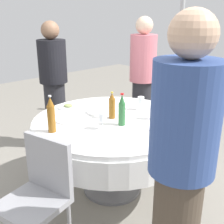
% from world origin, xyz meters
% --- Properties ---
extents(ground_plane, '(10.00, 10.00, 0.00)m').
position_xyz_m(ground_plane, '(0.00, 0.00, 0.00)').
color(ground_plane, gray).
extents(dining_table, '(1.47, 1.47, 0.74)m').
position_xyz_m(dining_table, '(0.00, 0.00, 0.59)').
color(dining_table, white).
rests_on(dining_table, ground_plane).
extents(bottle_amber_inner, '(0.06, 0.06, 0.25)m').
position_xyz_m(bottle_amber_inner, '(-0.02, 0.02, 0.86)').
color(bottle_amber_inner, '#8C5619').
rests_on(bottle_amber_inner, dining_table).
extents(bottle_amber_east, '(0.06, 0.06, 0.31)m').
position_xyz_m(bottle_amber_east, '(-0.13, -0.55, 0.88)').
color(bottle_amber_east, '#8C5619').
rests_on(bottle_amber_east, dining_table).
extents(bottle_green_left, '(0.06, 0.06, 0.28)m').
position_xyz_m(bottle_green_left, '(0.16, -0.03, 0.87)').
color(bottle_green_left, '#2D6B38').
rests_on(bottle_green_left, dining_table).
extents(wine_glass_near, '(0.07, 0.07, 0.15)m').
position_xyz_m(wine_glass_near, '(0.26, 0.29, 0.85)').
color(wine_glass_near, white).
rests_on(wine_glass_near, dining_table).
extents(wine_glass_right, '(0.07, 0.07, 0.13)m').
position_xyz_m(wine_glass_right, '(0.00, 0.39, 0.84)').
color(wine_glass_right, white).
rests_on(wine_glass_right, dining_table).
extents(wine_glass_west, '(0.06, 0.06, 0.14)m').
position_xyz_m(wine_glass_west, '(0.11, -0.21, 0.84)').
color(wine_glass_west, white).
rests_on(wine_glass_west, dining_table).
extents(plate_rear, '(0.21, 0.21, 0.04)m').
position_xyz_m(plate_rear, '(-0.54, -0.11, 0.75)').
color(plate_rear, white).
rests_on(plate_rear, dining_table).
extents(plate_mid, '(0.24, 0.24, 0.02)m').
position_xyz_m(plate_mid, '(-0.24, -0.31, 0.75)').
color(plate_mid, white).
rests_on(plate_mid, dining_table).
extents(knife_east, '(0.08, 0.17, 0.00)m').
position_xyz_m(knife_east, '(-0.17, 0.50, 0.74)').
color(knife_east, silver).
rests_on(knife_east, dining_table).
extents(knife_left, '(0.16, 0.11, 0.00)m').
position_xyz_m(knife_left, '(0.41, -0.34, 0.74)').
color(knife_left, silver).
rests_on(knife_left, dining_table).
extents(knife_near, '(0.17, 0.09, 0.00)m').
position_xyz_m(knife_near, '(0.43, 0.03, 0.74)').
color(knife_near, silver).
rests_on(knife_near, dining_table).
extents(folded_napkin, '(0.15, 0.15, 0.02)m').
position_xyz_m(folded_napkin, '(-0.22, -0.02, 0.75)').
color(folded_napkin, white).
rests_on(folded_napkin, dining_table).
extents(person_inner, '(0.34, 0.34, 1.57)m').
position_xyz_m(person_inner, '(-1.22, 0.16, 0.82)').
color(person_inner, '#26262B').
rests_on(person_inner, ground_plane).
extents(person_east, '(0.34, 0.34, 1.69)m').
position_xyz_m(person_east, '(1.07, -0.52, 0.89)').
color(person_east, '#4C3F33').
rests_on(person_east, ground_plane).
extents(person_left, '(0.34, 0.34, 1.61)m').
position_xyz_m(person_left, '(-0.64, 1.14, 0.85)').
color(person_left, '#26262B').
rests_on(person_left, ground_plane).
extents(chair_west, '(0.49, 0.49, 0.87)m').
position_xyz_m(chair_west, '(0.23, -0.89, 0.52)').
color(chair_west, '#99999E').
rests_on(chair_west, ground_plane).
extents(tent_pole_main, '(0.07, 0.07, 2.62)m').
position_xyz_m(tent_pole_main, '(-0.88, 2.31, 1.31)').
color(tent_pole_main, '#B2B5B7').
rests_on(tent_pole_main, ground_plane).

